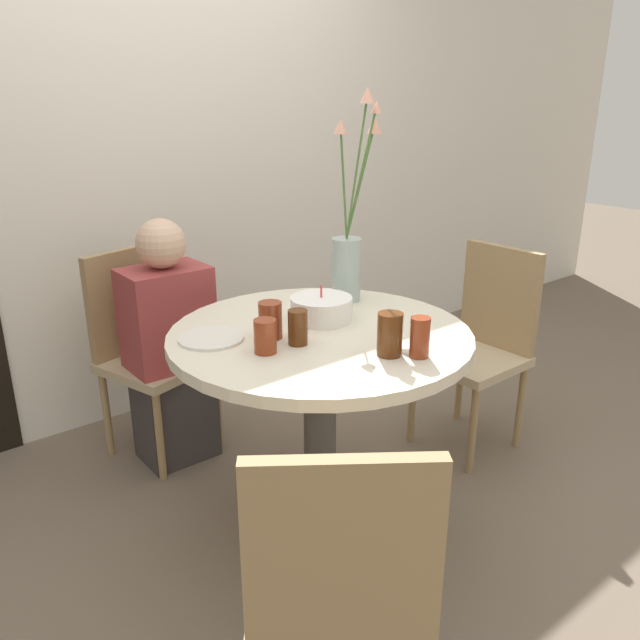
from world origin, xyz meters
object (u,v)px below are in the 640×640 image
at_px(chair_right_flank, 338,593).
at_px(drink_glass_4, 270,320).
at_px(birthday_cake, 321,309).
at_px(flower_vase, 349,247).
at_px(drink_glass_2, 420,337).
at_px(drink_glass_0, 390,334).
at_px(drink_glass_1, 298,327).
at_px(drink_glass_3, 265,336).
at_px(chair_far_back, 145,342).
at_px(person_boy, 170,352).
at_px(chair_left_flank, 483,337).
at_px(side_plate, 211,338).

bearing_deg(chair_right_flank, drink_glass_4, -79.30).
height_order(birthday_cake, flower_vase, flower_vase).
bearing_deg(drink_glass_2, drink_glass_0, 133.22).
xyz_separation_m(drink_glass_1, drink_glass_2, (0.23, -0.31, 0.01)).
xyz_separation_m(drink_glass_0, drink_glass_3, (-0.29, 0.26, -0.01)).
bearing_deg(drink_glass_4, drink_glass_1, -70.65).
height_order(flower_vase, drink_glass_1, flower_vase).
relative_size(chair_far_back, person_boy, 0.85).
height_order(chair_right_flank, drink_glass_4, chair_right_flank).
xyz_separation_m(chair_left_flank, drink_glass_3, (-1.18, -0.05, 0.30)).
distance_m(drink_glass_4, person_boy, 0.76).
relative_size(chair_left_flank, person_boy, 0.85).
bearing_deg(chair_right_flank, flower_vase, -95.60).
bearing_deg(drink_glass_0, chair_left_flank, 18.77).
xyz_separation_m(chair_right_flank, drink_glass_1, (0.42, 0.70, 0.31)).
relative_size(chair_right_flank, drink_glass_4, 7.32).
xyz_separation_m(drink_glass_1, drink_glass_3, (-0.12, 0.01, -0.00)).
distance_m(chair_left_flank, drink_glass_0, 1.00).
xyz_separation_m(side_plate, drink_glass_1, (0.20, -0.21, 0.05)).
height_order(birthday_cake, drink_glass_2, birthday_cake).
xyz_separation_m(drink_glass_0, drink_glass_1, (-0.17, 0.25, -0.01)).
distance_m(birthday_cake, person_boy, 0.78).
bearing_deg(drink_glass_0, birthday_cake, 83.96).
height_order(drink_glass_3, person_boy, person_boy).
height_order(flower_vase, person_boy, flower_vase).
height_order(chair_far_back, person_boy, person_boy).
height_order(chair_right_flank, drink_glass_2, chair_right_flank).
relative_size(chair_far_back, drink_glass_2, 7.13).
xyz_separation_m(birthday_cake, drink_glass_2, (0.02, -0.45, 0.02)).
distance_m(chair_left_flank, birthday_cake, 0.91).
xyz_separation_m(birthday_cake, drink_glass_1, (-0.21, -0.14, 0.02)).
relative_size(chair_right_flank, birthday_cake, 4.06).
distance_m(flower_vase, drink_glass_4, 0.52).
bearing_deg(drink_glass_4, drink_glass_2, -57.71).
height_order(birthday_cake, side_plate, birthday_cake).
height_order(chair_right_flank, side_plate, chair_right_flank).
xyz_separation_m(chair_right_flank, drink_glass_4, (0.39, 0.80, 0.31)).
distance_m(drink_glass_1, drink_glass_4, 0.11).
bearing_deg(chair_far_back, person_boy, -90.00).
bearing_deg(chair_right_flank, drink_glass_2, -112.87).
relative_size(drink_glass_0, drink_glass_1, 1.18).
bearing_deg(chair_far_back, drink_glass_4, -99.82).
distance_m(flower_vase, person_boy, 0.88).
bearing_deg(drink_glass_3, drink_glass_4, 48.34).
bearing_deg(flower_vase, chair_right_flank, -131.99).
bearing_deg(drink_glass_0, drink_glass_3, 138.32).
bearing_deg(chair_right_flank, person_boy, -66.33).
distance_m(chair_right_flank, drink_glass_0, 0.81).
relative_size(drink_glass_1, person_boy, 0.11).
relative_size(chair_far_back, side_plate, 4.19).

